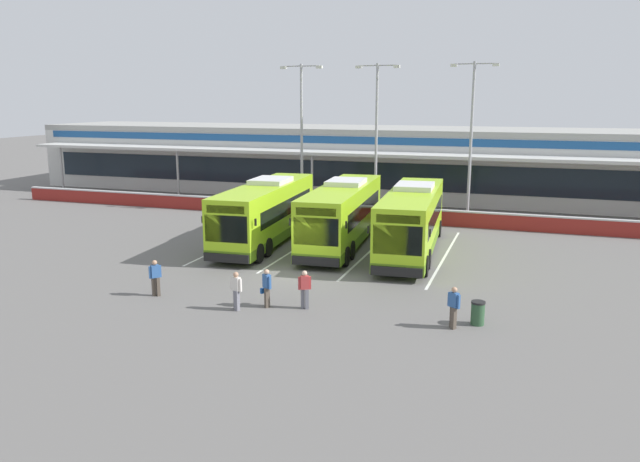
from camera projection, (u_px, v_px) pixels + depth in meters
The scene contains 19 objects.
ground_plane at pixel (300, 275), 30.63m from camera, with size 200.00×200.00×0.00m, color #605E5B.
terminal_building at pixel (407, 162), 54.90m from camera, with size 70.00×13.00×6.00m.
red_barrier_wall at pixel (372, 213), 43.94m from camera, with size 60.00×0.40×1.10m.
coach_bus_leftmost at pixel (266, 213), 37.14m from camera, with size 3.63×12.30×3.78m.
coach_bus_left_centre at pixel (342, 215), 36.50m from camera, with size 3.63×12.30×3.78m.
coach_bus_centre at pixel (412, 222), 34.65m from camera, with size 3.63×12.30×3.78m.
bay_stripe_far_west at pixel (239, 240), 38.17m from camera, with size 0.14×13.00×0.01m, color silver.
bay_stripe_west at pixel (302, 245), 36.85m from camera, with size 0.14×13.00×0.01m, color silver.
bay_stripe_mid_west at pixel (371, 250), 35.52m from camera, with size 0.14×13.00×0.01m, color silver.
bay_stripe_centre at pixel (445, 256), 34.20m from camera, with size 0.14×13.00×0.01m, color silver.
pedestrian_with_handbag at pixel (267, 287), 25.75m from camera, with size 0.61×0.53×1.62m.
pedestrian_in_dark_coat at pixel (305, 288), 25.54m from camera, with size 0.52×0.35×1.62m.
pedestrian_child at pixel (155, 277), 27.18m from camera, with size 0.42×0.47×1.62m.
pedestrian_near_bin at pixel (454, 306), 23.34m from camera, with size 0.50×0.41×1.62m.
pedestrian_approaching_bus at pixel (236, 289), 25.35m from camera, with size 0.54×0.36×1.62m.
lamp_post_west at pixel (302, 129), 46.32m from camera, with size 3.24×0.28×11.00m.
lamp_post_centre at pixel (376, 129), 45.47m from camera, with size 3.24×0.28×11.00m.
lamp_post_east at pixel (471, 131), 43.19m from camera, with size 3.24×0.28×11.00m.
litter_bin at pixel (478, 313), 23.79m from camera, with size 0.54×0.54×0.93m.
Camera 1 is at (10.45, -27.60, 8.52)m, focal length 34.83 mm.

